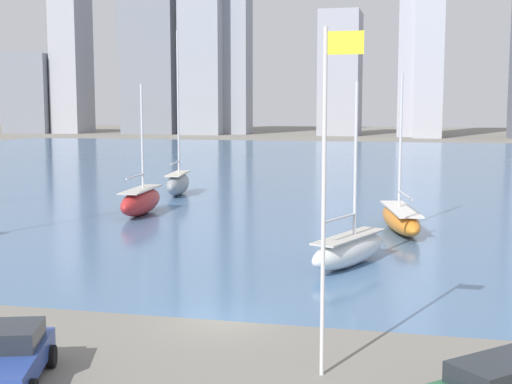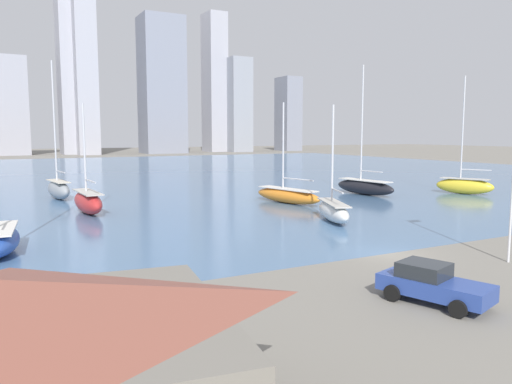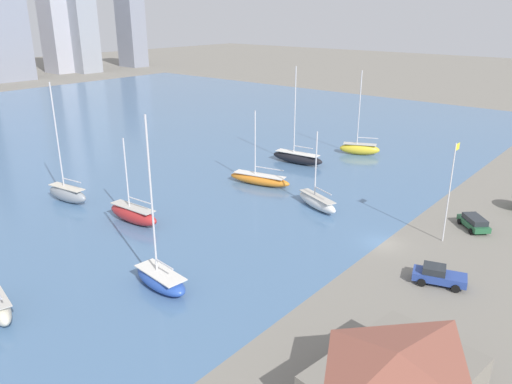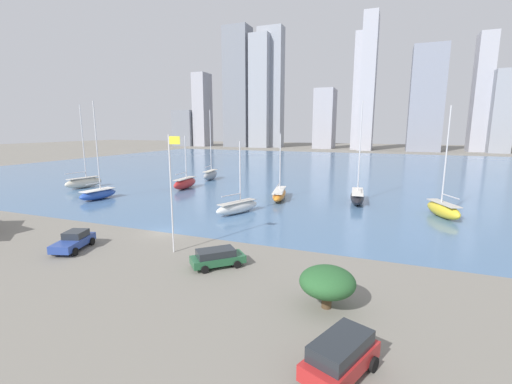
{
  "view_description": "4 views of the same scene",
  "coord_description": "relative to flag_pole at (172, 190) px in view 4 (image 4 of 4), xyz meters",
  "views": [
    {
      "loc": [
        7.64,
        -26.89,
        8.69
      ],
      "look_at": [
        -2.36,
        16.66,
        3.16
      ],
      "focal_mm": 50.0,
      "sensor_mm": 36.0,
      "label": 1
    },
    {
      "loc": [
        -21.48,
        -22.99,
        7.42
      ],
      "look_at": [
        0.67,
        18.73,
        1.91
      ],
      "focal_mm": 35.0,
      "sensor_mm": 36.0,
      "label": 2
    },
    {
      "loc": [
        -46.55,
        -20.6,
        23.79
      ],
      "look_at": [
        -7.79,
        11.35,
        5.48
      ],
      "focal_mm": 35.0,
      "sensor_mm": 36.0,
      "label": 3
    },
    {
      "loc": [
        23.39,
        -30.74,
        11.56
      ],
      "look_at": [
        4.11,
        18.03,
        1.81
      ],
      "focal_mm": 24.0,
      "sensor_mm": 36.0,
      "label": 4
    }
  ],
  "objects": [
    {
      "name": "parked_suv_red",
      "position": [
        16.99,
        -10.98,
        -4.95
      ],
      "size": [
        3.46,
        4.69,
        1.93
      ],
      "rotation": [
        0.0,
        0.0,
        -0.39
      ],
      "color": "#B22323",
      "rests_on": "ground_plane"
    },
    {
      "name": "sailboat_red",
      "position": [
        -18.51,
        30.23,
        -4.9
      ],
      "size": [
        2.32,
        7.84,
        10.24
      ],
      "rotation": [
        0.0,
        0.0,
        0.06
      ],
      "color": "#B72828",
      "rests_on": "harbor_water"
    },
    {
      "name": "parked_pickup_blue",
      "position": [
        -9.46,
        -2.94,
        -5.13
      ],
      "size": [
        3.34,
        5.12,
        1.75
      ],
      "rotation": [
        0.0,
        0.0,
        0.31
      ],
      "color": "#284293",
      "rests_on": "ground_plane"
    },
    {
      "name": "yard_shrub",
      "position": [
        15.27,
        -4.93,
        -4.24
      ],
      "size": [
        3.64,
        3.64,
        2.75
      ],
      "color": "#4C3823",
      "rests_on": "ground_plane"
    },
    {
      "name": "ground_plane",
      "position": [
        -4.82,
        4.87,
        -6.0
      ],
      "size": [
        500.0,
        500.0,
        0.0
      ],
      "primitive_type": "plane",
      "color": "gray"
    },
    {
      "name": "sailboat_black",
      "position": [
        14.01,
        29.34,
        -4.96
      ],
      "size": [
        2.9,
        9.34,
        15.69
      ],
      "rotation": [
        0.0,
        0.0,
        0.09
      ],
      "color": "black",
      "rests_on": "harbor_water"
    },
    {
      "name": "sailboat_orange",
      "position": [
        1.69,
        27.36,
        -5.13
      ],
      "size": [
        3.88,
        9.7,
        10.75
      ],
      "rotation": [
        0.0,
        0.0,
        0.21
      ],
      "color": "orange",
      "rests_on": "harbor_water"
    },
    {
      "name": "distant_city_skyline",
      "position": [
        -22.65,
        176.04,
        22.77
      ],
      "size": [
        214.5,
        24.0,
        72.91
      ],
      "color": "slate",
      "rests_on": "ground_plane"
    },
    {
      "name": "sailboat_blue",
      "position": [
        -26.22,
        16.21,
        -5.03
      ],
      "size": [
        3.18,
        6.96,
        15.88
      ],
      "rotation": [
        0.0,
        0.0,
        -0.11
      ],
      "color": "#284CA8",
      "rests_on": "harbor_water"
    },
    {
      "name": "sailboat_yellow",
      "position": [
        25.41,
        24.06,
        -4.88
      ],
      "size": [
        4.52,
        7.02,
        14.45
      ],
      "rotation": [
        0.0,
        0.0,
        0.43
      ],
      "color": "yellow",
      "rests_on": "harbor_water"
    },
    {
      "name": "sailboat_white",
      "position": [
        -0.72,
        15.96,
        -5.09
      ],
      "size": [
        4.38,
        7.63,
        9.87
      ],
      "rotation": [
        0.0,
        0.0,
        -0.38
      ],
      "color": "white",
      "rests_on": "harbor_water"
    },
    {
      "name": "harbor_water",
      "position": [
        -4.82,
        74.87,
        -6.0
      ],
      "size": [
        180.0,
        140.0,
        0.0
      ],
      "color": "#4C7099",
      "rests_on": "ground_plane"
    },
    {
      "name": "sailboat_gray",
      "position": [
        -19.7,
        42.55,
        -4.79
      ],
      "size": [
        2.59,
        7.05,
        15.6
      ],
      "rotation": [
        0.0,
        0.0,
        0.13
      ],
      "color": "gray",
      "rests_on": "harbor_water"
    },
    {
      "name": "parked_wagon_green",
      "position": [
        5.41,
        -1.55,
        -5.17
      ],
      "size": [
        4.55,
        4.48,
        1.54
      ],
      "rotation": [
        0.0,
        0.0,
        -0.8
      ],
      "color": "#235B38",
      "rests_on": "ground_plane"
    },
    {
      "name": "sailboat_cream",
      "position": [
        -37.63,
        23.67,
        -4.83
      ],
      "size": [
        3.31,
        7.75,
        16.11
      ],
      "rotation": [
        0.0,
        0.0,
        -0.21
      ],
      "color": "beige",
      "rests_on": "harbor_water"
    },
    {
      "name": "flag_pole",
      "position": [
        0.0,
        0.0,
        0.0
      ],
      "size": [
        1.24,
        0.14,
        11.04
      ],
      "color": "silver",
      "rests_on": "ground_plane"
    }
  ]
}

